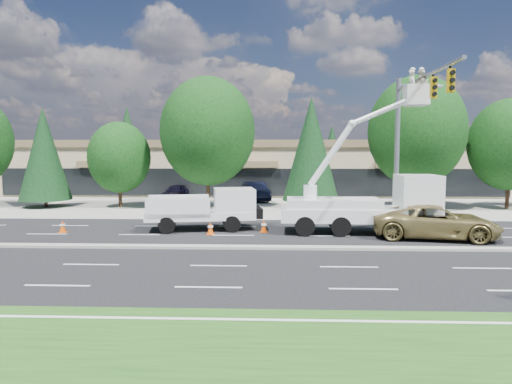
{
  "coord_description": "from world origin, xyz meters",
  "views": [
    {
      "loc": [
        2.1,
        -20.39,
        4.41
      ],
      "look_at": [
        1.24,
        2.1,
        2.4
      ],
      "focal_mm": 32.0,
      "sensor_mm": 36.0,
      "label": 1
    }
  ],
  "objects_px": {
    "minivan": "(435,222)",
    "utility_pickup": "(208,213)",
    "signal_mast": "(408,123)",
    "bucket_truck": "(375,198)"
  },
  "relations": [
    {
      "from": "minivan",
      "to": "utility_pickup",
      "type": "bearing_deg",
      "value": 89.6
    },
    {
      "from": "utility_pickup",
      "to": "minivan",
      "type": "bearing_deg",
      "value": -20.39
    },
    {
      "from": "signal_mast",
      "to": "bucket_truck",
      "type": "distance_m",
      "value": 5.62
    },
    {
      "from": "minivan",
      "to": "signal_mast",
      "type": "bearing_deg",
      "value": 13.92
    },
    {
      "from": "signal_mast",
      "to": "minivan",
      "type": "distance_m",
      "value": 6.72
    },
    {
      "from": "signal_mast",
      "to": "bucket_truck",
      "type": "height_order",
      "value": "signal_mast"
    },
    {
      "from": "signal_mast",
      "to": "minivan",
      "type": "height_order",
      "value": "signal_mast"
    },
    {
      "from": "utility_pickup",
      "to": "minivan",
      "type": "height_order",
      "value": "utility_pickup"
    },
    {
      "from": "bucket_truck",
      "to": "minivan",
      "type": "xyz_separation_m",
      "value": [
        2.78,
        -1.37,
        -1.05
      ]
    },
    {
      "from": "bucket_truck",
      "to": "utility_pickup",
      "type": "bearing_deg",
      "value": 176.72
    }
  ]
}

